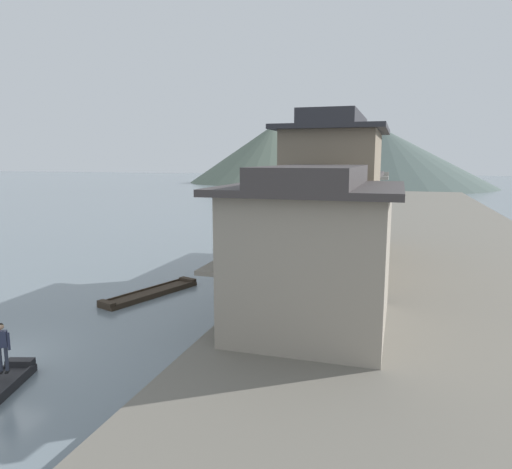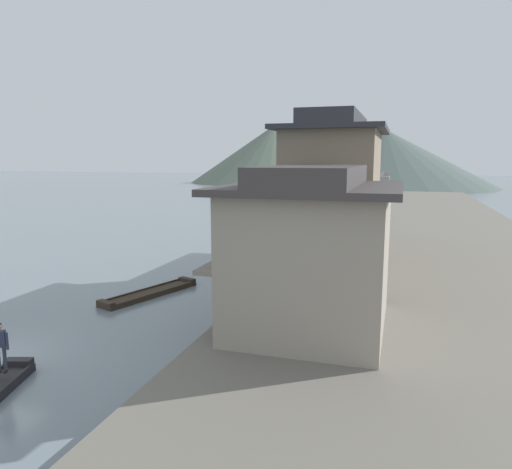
# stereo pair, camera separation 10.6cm
# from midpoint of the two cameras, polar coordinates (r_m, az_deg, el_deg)

# --- Properties ---
(riverbank_right) EXTENTS (18.00, 110.00, 0.66)m
(riverbank_right) POSITION_cam_midpoint_polar(r_m,az_deg,el_deg) (42.81, 19.87, -0.38)
(riverbank_right) COLOR #6B665B
(riverbank_right) RESTS_ON ground
(boatman_person) EXTENTS (0.48, 0.43, 3.04)m
(boatman_person) POSITION_cam_midpoint_polar(r_m,az_deg,el_deg) (16.90, -28.74, -11.36)
(boatman_person) COLOR black
(boatman_person) RESTS_ON boat_foreground_poled
(boat_moored_nearest) EXTENTS (1.42, 3.95, 0.77)m
(boat_moored_nearest) POSITION_cam_midpoint_polar(r_m,az_deg,el_deg) (60.94, 8.93, 2.73)
(boat_moored_nearest) COLOR #423328
(boat_moored_nearest) RESTS_ON ground
(boat_moored_second) EXTENTS (2.15, 3.91, 0.67)m
(boat_moored_second) POSITION_cam_midpoint_polar(r_m,az_deg,el_deg) (74.28, 1.67, 3.96)
(boat_moored_second) COLOR #232326
(boat_moored_second) RESTS_ON ground
(boat_moored_third) EXTENTS (3.82, 2.50, 0.47)m
(boat_moored_third) POSITION_cam_midpoint_polar(r_m,az_deg,el_deg) (36.95, -1.27, -1.54)
(boat_moored_third) COLOR #232326
(boat_moored_third) RESTS_ON ground
(boat_moored_far) EXTENTS (1.70, 4.59, 0.54)m
(boat_moored_far) POSITION_cam_midpoint_polar(r_m,az_deg,el_deg) (47.69, 6.10, 0.88)
(boat_moored_far) COLOR #232326
(boat_moored_far) RESTS_ON ground
(boat_midriver_drifting) EXTENTS (2.96, 5.83, 0.36)m
(boat_midriver_drifting) POSITION_cam_midpoint_polar(r_m,az_deg,el_deg) (25.28, -12.78, -6.97)
(boat_midriver_drifting) COLOR #33281E
(boat_midriver_drifting) RESTS_ON ground
(boat_midriver_upstream) EXTENTS (1.89, 4.84, 0.42)m
(boat_midriver_upstream) POSITION_cam_midpoint_polar(r_m,az_deg,el_deg) (66.82, 9.90, 3.15)
(boat_midriver_upstream) COLOR #33281E
(boat_midriver_upstream) RESTS_ON ground
(house_waterfront_nearest) EXTENTS (6.64, 7.72, 6.14)m
(house_waterfront_nearest) POSITION_cam_midpoint_polar(r_m,az_deg,el_deg) (18.05, 6.83, -1.75)
(house_waterfront_nearest) COLOR gray
(house_waterfront_nearest) RESTS_ON riverbank_right
(house_waterfront_second) EXTENTS (5.76, 7.88, 8.74)m
(house_waterfront_second) POSITION_cam_midpoint_polar(r_m,az_deg,el_deg) (26.16, 9.23, 4.47)
(house_waterfront_second) COLOR #7F705B
(house_waterfront_second) RESTS_ON riverbank_right
(house_waterfront_tall) EXTENTS (5.27, 8.27, 6.14)m
(house_waterfront_tall) POSITION_cam_midpoint_polar(r_m,az_deg,el_deg) (33.80, 10.54, 3.28)
(house_waterfront_tall) COLOR #7F705B
(house_waterfront_tall) RESTS_ON riverbank_right
(mooring_post_dock_near) EXTENTS (0.20, 0.20, 0.97)m
(mooring_post_dock_near) POSITION_cam_midpoint_polar(r_m,az_deg,el_deg) (21.40, -0.99, -6.86)
(mooring_post_dock_near) COLOR #473828
(mooring_post_dock_near) RESTS_ON riverbank_right
(mooring_post_dock_mid) EXTENTS (0.20, 0.20, 0.84)m
(mooring_post_dock_mid) POSITION_cam_midpoint_polar(r_m,az_deg,el_deg) (29.29, 4.11, -2.60)
(mooring_post_dock_mid) COLOR #473828
(mooring_post_dock_mid) RESTS_ON riverbank_right
(mooring_post_dock_far) EXTENTS (0.20, 0.20, 0.86)m
(mooring_post_dock_far) POSITION_cam_midpoint_polar(r_m,az_deg,el_deg) (37.82, 7.12, 0.06)
(mooring_post_dock_far) COLOR #473828
(mooring_post_dock_far) RESTS_ON riverbank_right
(stone_bridge) EXTENTS (22.97, 2.40, 4.75)m
(stone_bridge) POSITION_cam_midpoint_polar(r_m,az_deg,el_deg) (84.83, 7.92, 6.44)
(stone_bridge) COLOR gray
(stone_bridge) RESTS_ON ground
(hill_far_west) EXTENTS (49.70, 49.70, 16.87)m
(hill_far_west) POSITION_cam_midpoint_polar(r_m,az_deg,el_deg) (141.79, 2.15, 9.79)
(hill_far_west) COLOR #5B6B5B
(hill_far_west) RESTS_ON ground
(hill_far_centre) EXTENTS (54.14, 54.14, 14.16)m
(hill_far_centre) POSITION_cam_midpoint_polar(r_m,az_deg,el_deg) (123.70, 15.18, 8.93)
(hill_far_centre) COLOR #4C5B56
(hill_far_centre) RESTS_ON ground
(hill_far_east) EXTENTS (37.14, 37.14, 12.83)m
(hill_far_east) POSITION_cam_midpoint_polar(r_m,az_deg,el_deg) (144.44, 15.66, 8.64)
(hill_far_east) COLOR #4C5B56
(hill_far_east) RESTS_ON ground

